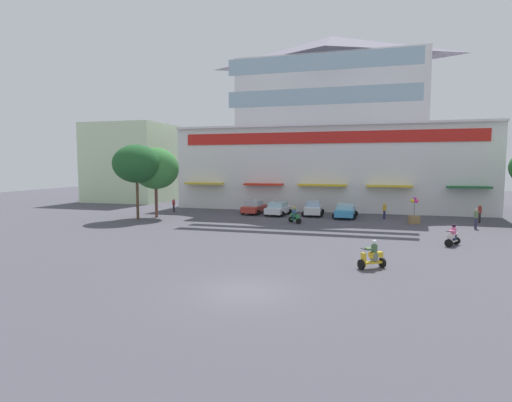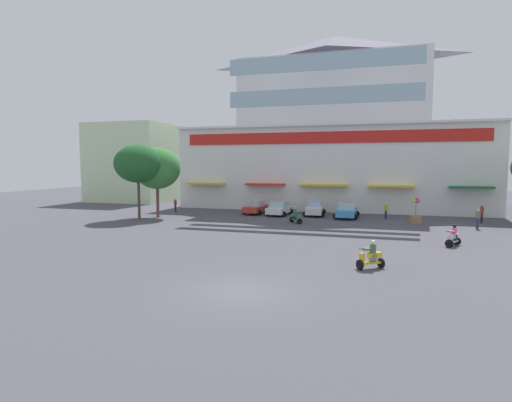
{
  "view_description": "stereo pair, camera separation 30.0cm",
  "coord_description": "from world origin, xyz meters",
  "px_view_note": "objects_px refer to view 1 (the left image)",
  "views": [
    {
      "loc": [
        5.17,
        -16.23,
        5.43
      ],
      "look_at": [
        -2.88,
        12.12,
        2.77
      ],
      "focal_mm": 28.62,
      "sensor_mm": 36.0,
      "label": 1
    },
    {
      "loc": [
        5.46,
        -16.14,
        5.43
      ],
      "look_at": [
        -2.88,
        12.12,
        2.77
      ],
      "focal_mm": 28.62,
      "sensor_mm": 36.0,
      "label": 2
    }
  ],
  "objects_px": {
    "scooter_rider_3": "(372,257)",
    "pedestrian_2": "(174,204)",
    "pedestrian_3": "(384,210)",
    "plaza_tree_2": "(137,164)",
    "parked_car_0": "(254,207)",
    "pedestrian_1": "(476,217)",
    "scooter_rider_0": "(295,216)",
    "balloon_vendor_cart": "(414,214)",
    "parked_car_1": "(278,208)",
    "parked_car_3": "(345,211)",
    "pedestrian_0": "(480,212)",
    "scooter_rider_1": "(453,237)",
    "parked_car_2": "(313,208)",
    "plaza_tree_0": "(156,168)"
  },
  "relations": [
    {
      "from": "scooter_rider_3",
      "to": "pedestrian_2",
      "type": "relative_size",
      "value": 0.98
    },
    {
      "from": "pedestrian_2",
      "to": "pedestrian_3",
      "type": "bearing_deg",
      "value": 0.63
    },
    {
      "from": "plaza_tree_2",
      "to": "parked_car_0",
      "type": "height_order",
      "value": "plaza_tree_2"
    },
    {
      "from": "pedestrian_1",
      "to": "pedestrian_2",
      "type": "bearing_deg",
      "value": 172.56
    },
    {
      "from": "scooter_rider_0",
      "to": "pedestrian_1",
      "type": "relative_size",
      "value": 0.9
    },
    {
      "from": "plaza_tree_2",
      "to": "balloon_vendor_cart",
      "type": "relative_size",
      "value": 2.96
    },
    {
      "from": "parked_car_1",
      "to": "parked_car_3",
      "type": "xyz_separation_m",
      "value": [
        7.04,
        -0.19,
        0.0
      ]
    },
    {
      "from": "pedestrian_0",
      "to": "scooter_rider_1",
      "type": "bearing_deg",
      "value": -109.69
    },
    {
      "from": "parked_car_2",
      "to": "scooter_rider_3",
      "type": "distance_m",
      "value": 22.01
    },
    {
      "from": "plaza_tree_0",
      "to": "parked_car_0",
      "type": "relative_size",
      "value": 1.79
    },
    {
      "from": "parked_car_1",
      "to": "parked_car_2",
      "type": "height_order",
      "value": "parked_car_2"
    },
    {
      "from": "pedestrian_1",
      "to": "pedestrian_2",
      "type": "xyz_separation_m",
      "value": [
        -30.17,
        3.94,
        -0.1
      ]
    },
    {
      "from": "scooter_rider_3",
      "to": "pedestrian_1",
      "type": "bearing_deg",
      "value": 62.47
    },
    {
      "from": "pedestrian_1",
      "to": "parked_car_2",
      "type": "bearing_deg",
      "value": 160.78
    },
    {
      "from": "plaza_tree_0",
      "to": "parked_car_0",
      "type": "distance_m",
      "value": 11.26
    },
    {
      "from": "pedestrian_0",
      "to": "pedestrian_1",
      "type": "relative_size",
      "value": 1.03
    },
    {
      "from": "parked_car_2",
      "to": "balloon_vendor_cart",
      "type": "relative_size",
      "value": 1.64
    },
    {
      "from": "plaza_tree_2",
      "to": "balloon_vendor_cart",
      "type": "xyz_separation_m",
      "value": [
        25.95,
        4.09,
        -4.6
      ]
    },
    {
      "from": "scooter_rider_1",
      "to": "plaza_tree_0",
      "type": "bearing_deg",
      "value": 163.69
    },
    {
      "from": "parked_car_1",
      "to": "pedestrian_0",
      "type": "xyz_separation_m",
      "value": [
        19.24,
        -0.48,
        0.29
      ]
    },
    {
      "from": "scooter_rider_0",
      "to": "balloon_vendor_cart",
      "type": "bearing_deg",
      "value": 13.02
    },
    {
      "from": "parked_car_1",
      "to": "pedestrian_3",
      "type": "relative_size",
      "value": 2.55
    },
    {
      "from": "plaza_tree_2",
      "to": "pedestrian_2",
      "type": "distance_m",
      "value": 8.03
    },
    {
      "from": "parked_car_3",
      "to": "pedestrian_0",
      "type": "bearing_deg",
      "value": -1.36
    },
    {
      "from": "parked_car_1",
      "to": "parked_car_2",
      "type": "distance_m",
      "value": 3.71
    },
    {
      "from": "plaza_tree_2",
      "to": "parked_car_1",
      "type": "height_order",
      "value": "plaza_tree_2"
    },
    {
      "from": "scooter_rider_0",
      "to": "pedestrian_3",
      "type": "bearing_deg",
      "value": 32.73
    },
    {
      "from": "scooter_rider_1",
      "to": "pedestrian_1",
      "type": "distance_m",
      "value": 9.09
    },
    {
      "from": "scooter_rider_1",
      "to": "pedestrian_2",
      "type": "height_order",
      "value": "pedestrian_2"
    },
    {
      "from": "balloon_vendor_cart",
      "to": "plaza_tree_0",
      "type": "bearing_deg",
      "value": -174.96
    },
    {
      "from": "parked_car_3",
      "to": "scooter_rider_0",
      "type": "bearing_deg",
      "value": -130.01
    },
    {
      "from": "parked_car_3",
      "to": "pedestrian_0",
      "type": "relative_size",
      "value": 2.53
    },
    {
      "from": "parked_car_2",
      "to": "pedestrian_3",
      "type": "relative_size",
      "value": 2.45
    },
    {
      "from": "parked_car_2",
      "to": "parked_car_3",
      "type": "bearing_deg",
      "value": -15.24
    },
    {
      "from": "parked_car_1",
      "to": "pedestrian_1",
      "type": "relative_size",
      "value": 2.49
    },
    {
      "from": "plaza_tree_0",
      "to": "pedestrian_3",
      "type": "distance_m",
      "value": 23.34
    },
    {
      "from": "scooter_rider_0",
      "to": "pedestrian_1",
      "type": "bearing_deg",
      "value": 3.66
    },
    {
      "from": "parked_car_0",
      "to": "scooter_rider_1",
      "type": "relative_size",
      "value": 2.72
    },
    {
      "from": "plaza_tree_2",
      "to": "parked_car_1",
      "type": "distance_m",
      "value": 15.16
    },
    {
      "from": "plaza_tree_0",
      "to": "pedestrian_2",
      "type": "relative_size",
      "value": 4.61
    },
    {
      "from": "plaza_tree_0",
      "to": "parked_car_2",
      "type": "relative_size",
      "value": 1.75
    },
    {
      "from": "pedestrian_3",
      "to": "balloon_vendor_cart",
      "type": "height_order",
      "value": "balloon_vendor_cart"
    },
    {
      "from": "scooter_rider_3",
      "to": "plaza_tree_2",
      "type": "bearing_deg",
      "value": 148.77
    },
    {
      "from": "scooter_rider_1",
      "to": "pedestrian_1",
      "type": "bearing_deg",
      "value": 69.07
    },
    {
      "from": "pedestrian_0",
      "to": "pedestrian_1",
      "type": "distance_m",
      "value": 3.99
    },
    {
      "from": "plaza_tree_0",
      "to": "pedestrian_0",
      "type": "xyz_separation_m",
      "value": [
        30.87,
        4.56,
        -3.98
      ]
    },
    {
      "from": "pedestrian_1",
      "to": "pedestrian_2",
      "type": "distance_m",
      "value": 30.43
    },
    {
      "from": "parked_car_1",
      "to": "pedestrian_2",
      "type": "distance_m",
      "value": 12.1
    },
    {
      "from": "parked_car_0",
      "to": "pedestrian_1",
      "type": "height_order",
      "value": "pedestrian_1"
    },
    {
      "from": "pedestrian_2",
      "to": "pedestrian_1",
      "type": "bearing_deg",
      "value": -7.44
    }
  ]
}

